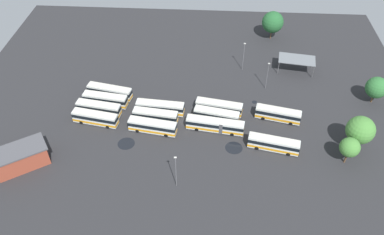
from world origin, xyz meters
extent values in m
plane|color=#28282B|center=(0.00, 0.00, 0.00)|extent=(127.33, 127.33, 0.00)
cube|color=silver|center=(-24.20, -2.16, 1.88)|extent=(11.99, 4.92, 3.16)
cube|color=beige|center=(-24.20, -2.16, 3.53)|extent=(11.49, 4.63, 0.14)
cube|color=black|center=(-24.20, -2.16, 2.39)|extent=(12.06, 4.97, 1.01)
cube|color=orange|center=(-24.20, -2.16, 1.00)|extent=(12.06, 4.97, 0.63)
cube|color=black|center=(-18.46, -3.42, 2.49)|extent=(0.49, 1.98, 1.16)
cylinder|color=black|center=(-20.41, -1.84, 0.50)|extent=(1.04, 0.51, 1.00)
cylinder|color=black|center=(-20.89, -4.05, 0.50)|extent=(1.04, 0.51, 1.00)
cylinder|color=black|center=(-27.52, -0.28, 0.50)|extent=(1.04, 0.51, 1.00)
cylinder|color=black|center=(-28.00, -2.49, 0.50)|extent=(1.04, 0.51, 1.00)
cube|color=silver|center=(-22.04, 8.89, 1.88)|extent=(12.58, 4.92, 3.16)
cube|color=beige|center=(-22.04, 8.89, 3.53)|extent=(12.05, 4.62, 0.14)
cube|color=black|center=(-22.04, 8.89, 2.39)|extent=(12.64, 4.97, 1.01)
cube|color=orange|center=(-22.04, 8.89, 1.00)|extent=(12.64, 4.97, 0.63)
cube|color=black|center=(-15.99, 7.63, 2.49)|extent=(0.47, 1.99, 1.16)
cylinder|color=black|center=(-18.07, 9.22, 0.50)|extent=(1.04, 0.50, 1.00)
cylinder|color=black|center=(-18.53, 7.00, 0.50)|extent=(1.04, 0.50, 1.00)
cylinder|color=black|center=(-25.56, 10.77, 0.50)|extent=(1.04, 0.50, 1.00)
cylinder|color=black|center=(-26.02, 8.56, 0.50)|extent=(1.04, 0.50, 1.00)
cube|color=silver|center=(-8.61, -4.11, 1.88)|extent=(12.74, 4.59, 3.16)
cube|color=beige|center=(-8.61, -4.11, 3.53)|extent=(12.22, 4.31, 0.14)
cube|color=black|center=(-8.61, -4.11, 2.39)|extent=(12.81, 4.64, 1.01)
cube|color=orange|center=(-8.61, -4.11, 1.00)|extent=(12.81, 4.64, 0.63)
cube|color=black|center=(-2.44, -5.20, 2.49)|extent=(0.41, 2.00, 1.16)
cylinder|color=black|center=(-4.60, -3.67, 0.50)|extent=(1.04, 0.47, 1.00)
cylinder|color=black|center=(-4.99, -5.90, 0.50)|extent=(1.04, 0.47, 1.00)
cylinder|color=black|center=(-12.23, -2.33, 0.50)|extent=(1.04, 0.47, 1.00)
cylinder|color=black|center=(-12.63, -4.56, 0.50)|extent=(1.04, 0.47, 1.00)
cube|color=silver|center=(-7.99, -0.67, 1.88)|extent=(12.10, 4.71, 3.16)
cube|color=beige|center=(-7.99, -0.67, 3.53)|extent=(11.60, 4.43, 0.14)
cube|color=black|center=(-7.99, -0.67, 2.39)|extent=(12.17, 4.76, 1.01)
cube|color=orange|center=(-7.99, -0.67, 1.00)|extent=(12.17, 4.76, 0.63)
cube|color=black|center=(-2.17, -1.82, 2.49)|extent=(0.45, 1.99, 1.16)
cylinder|color=black|center=(-4.17, -0.27, 0.50)|extent=(1.04, 0.49, 1.00)
cylinder|color=black|center=(-4.61, -2.49, 0.50)|extent=(1.04, 0.49, 1.00)
cylinder|color=black|center=(-11.38, 1.15, 0.50)|extent=(1.04, 0.49, 1.00)
cylinder|color=black|center=(-11.82, -1.07, 0.50)|extent=(1.04, 0.49, 1.00)
cube|color=silver|center=(-7.69, 3.03, 1.88)|extent=(14.98, 4.47, 3.16)
cube|color=beige|center=(-7.69, 3.03, 3.53)|extent=(14.37, 4.20, 0.14)
cube|color=black|center=(-7.69, 3.03, 2.39)|extent=(15.06, 4.52, 1.01)
cube|color=orange|center=(-7.69, 3.03, 1.00)|extent=(15.06, 4.52, 0.63)
cube|color=black|center=(-0.35, 2.01, 2.49)|extent=(0.34, 2.01, 1.16)
cube|color=#47474C|center=(-9.30, 3.25, 1.88)|extent=(1.24, 2.61, 3.04)
cylinder|color=black|center=(-3.00, 3.52, 0.50)|extent=(1.03, 0.43, 1.00)
cylinder|color=black|center=(-3.31, 1.28, 0.50)|extent=(1.03, 0.43, 1.00)
cylinder|color=black|center=(-12.07, 4.78, 0.50)|extent=(1.03, 0.43, 1.00)
cylinder|color=black|center=(-12.38, 2.54, 0.50)|extent=(1.03, 0.43, 1.00)
cube|color=silver|center=(7.20, -2.98, 1.88)|extent=(13.01, 3.50, 3.16)
cube|color=beige|center=(7.20, -2.98, 3.53)|extent=(12.48, 3.26, 0.14)
cube|color=black|center=(7.20, -2.98, 2.39)|extent=(13.08, 3.54, 1.01)
cube|color=orange|center=(7.20, -2.98, 1.00)|extent=(13.08, 3.54, 0.63)
cube|color=black|center=(13.62, -3.51, 2.49)|extent=(0.22, 2.02, 1.16)
cylinder|color=black|center=(11.27, -2.18, 0.50)|extent=(1.02, 0.38, 1.00)
cylinder|color=black|center=(11.08, -4.44, 0.50)|extent=(1.02, 0.38, 1.00)
cylinder|color=black|center=(3.32, -1.53, 0.50)|extent=(1.02, 0.38, 1.00)
cylinder|color=black|center=(3.14, -3.79, 0.50)|extent=(1.02, 0.38, 1.00)
cube|color=silver|center=(8.03, 0.55, 1.88)|extent=(11.91, 3.88, 3.16)
cube|color=beige|center=(8.03, 0.55, 3.53)|extent=(11.42, 3.63, 0.14)
cube|color=black|center=(8.03, 0.55, 2.39)|extent=(11.97, 3.92, 1.01)
cube|color=orange|center=(8.03, 0.55, 1.00)|extent=(11.97, 3.92, 0.63)
cube|color=black|center=(13.84, -0.17, 2.49)|extent=(0.31, 2.01, 1.16)
cylinder|color=black|center=(11.77, 1.23, 0.50)|extent=(1.03, 0.42, 1.00)
cylinder|color=black|center=(11.49, -1.02, 0.50)|extent=(1.03, 0.42, 1.00)
cylinder|color=black|center=(4.57, 2.12, 0.50)|extent=(1.03, 0.42, 1.00)
cylinder|color=black|center=(4.29, -0.13, 0.50)|extent=(1.03, 0.42, 1.00)
cube|color=silver|center=(8.25, 4.49, 1.88)|extent=(12.56, 4.34, 3.16)
cube|color=beige|center=(8.25, 4.49, 3.53)|extent=(12.04, 4.07, 0.14)
cube|color=black|center=(8.25, 4.49, 2.39)|extent=(12.62, 4.39, 1.01)
cube|color=orange|center=(8.25, 4.49, 1.00)|extent=(12.62, 4.39, 0.63)
cube|color=black|center=(14.35, 3.54, 2.49)|extent=(0.37, 2.00, 1.16)
cylinder|color=black|center=(12.20, 5.02, 0.50)|extent=(1.03, 0.45, 1.00)
cylinder|color=black|center=(11.85, 2.78, 0.50)|extent=(1.03, 0.45, 1.00)
cylinder|color=black|center=(4.65, 6.20, 0.50)|extent=(1.03, 0.45, 1.00)
cylinder|color=black|center=(4.30, 3.97, 0.50)|extent=(1.03, 0.45, 1.00)
cube|color=silver|center=(22.25, -8.97, 1.88)|extent=(12.91, 4.98, 3.16)
cube|color=beige|center=(22.25, -8.97, 3.53)|extent=(12.37, 4.68, 0.14)
cube|color=black|center=(22.25, -8.97, 2.39)|extent=(12.98, 5.03, 1.01)
cube|color=orange|center=(22.25, -8.97, 1.00)|extent=(12.98, 5.03, 0.63)
cube|color=black|center=(28.47, -10.26, 2.49)|extent=(0.47, 1.99, 1.16)
cylinder|color=black|center=(26.33, -8.66, 0.50)|extent=(1.04, 0.50, 1.00)
cylinder|color=black|center=(25.87, -10.87, 0.50)|extent=(1.04, 0.50, 1.00)
cylinder|color=black|center=(18.64, -7.06, 0.50)|extent=(1.04, 0.50, 1.00)
cylinder|color=black|center=(18.18, -9.28, 0.50)|extent=(1.04, 0.50, 1.00)
cube|color=silver|center=(22.71, -5.38, 1.88)|extent=(12.41, 4.16, 3.16)
cube|color=beige|center=(22.71, -5.38, 3.53)|extent=(11.90, 3.90, 0.14)
cube|color=black|center=(22.71, -5.38, 2.39)|extent=(12.48, 4.21, 1.01)
cube|color=orange|center=(22.71, -5.38, 1.00)|extent=(12.48, 4.21, 0.63)
cube|color=black|center=(28.76, -6.24, 2.49)|extent=(0.34, 2.01, 1.16)
cylinder|color=black|center=(26.61, -4.79, 0.50)|extent=(1.03, 0.44, 1.00)
cylinder|color=black|center=(26.29, -7.03, 0.50)|extent=(1.03, 0.44, 1.00)
cylinder|color=black|center=(19.13, -3.72, 0.50)|extent=(1.03, 0.44, 1.00)
cylinder|color=black|center=(18.81, -5.96, 0.50)|extent=(1.03, 0.44, 1.00)
cube|color=silver|center=(23.63, -1.63, 1.88)|extent=(12.20, 4.29, 3.16)
cube|color=beige|center=(23.63, -1.63, 3.53)|extent=(11.70, 4.02, 0.14)
cube|color=black|center=(23.63, -1.63, 2.39)|extent=(12.27, 4.33, 1.01)
cube|color=orange|center=(23.63, -1.63, 1.00)|extent=(12.27, 4.33, 0.63)
cube|color=black|center=(29.55, -2.56, 2.49)|extent=(0.37, 2.00, 1.16)
cylinder|color=black|center=(27.47, -1.08, 0.50)|extent=(1.03, 0.45, 1.00)
cylinder|color=black|center=(27.12, -3.32, 0.50)|extent=(1.03, 0.45, 1.00)
cylinder|color=black|center=(20.14, 0.07, 0.50)|extent=(1.03, 0.45, 1.00)
cylinder|color=black|center=(19.79, -2.17, 0.50)|extent=(1.03, 0.45, 1.00)
cube|color=silver|center=(23.63, 2.25, 1.88)|extent=(12.22, 4.52, 3.16)
cube|color=beige|center=(23.63, 2.25, 3.53)|extent=(11.72, 4.24, 0.14)
cube|color=black|center=(23.63, 2.25, 2.39)|extent=(12.29, 4.57, 1.01)
cube|color=orange|center=(23.63, 2.25, 1.00)|extent=(12.29, 4.57, 0.63)
cube|color=black|center=(29.53, 1.20, 2.49)|extent=(0.41, 2.00, 1.16)
cylinder|color=black|center=(27.48, 2.72, 0.50)|extent=(1.04, 0.47, 1.00)
cylinder|color=black|center=(27.08, 0.49, 0.50)|extent=(1.04, 0.47, 1.00)
cylinder|color=black|center=(20.17, 4.02, 0.50)|extent=(1.04, 0.47, 1.00)
cylinder|color=black|center=(19.77, 1.79, 0.50)|extent=(1.04, 0.47, 1.00)
cube|color=#99422D|center=(37.37, 17.59, 2.38)|extent=(12.99, 11.46, 4.77)
cube|color=#4C4C51|center=(37.37, 17.59, 4.95)|extent=(13.77, 12.15, 0.36)
cube|color=black|center=(32.54, 14.36, 1.10)|extent=(1.05, 1.53, 2.20)
cube|color=slate|center=(-31.88, -25.23, 4.20)|extent=(11.61, 7.37, 0.20)
cylinder|color=#59595B|center=(-26.42, -23.39, 2.05)|extent=(0.20, 0.20, 4.10)
cylinder|color=#59595B|center=(-27.18, -28.57, 2.05)|extent=(0.20, 0.20, 4.10)
cylinder|color=#59595B|center=(-36.57, -21.88, 2.05)|extent=(0.20, 0.20, 4.10)
cylinder|color=#59595B|center=(-37.34, -27.07, 2.05)|extent=(0.20, 0.20, 4.10)
cylinder|color=slate|center=(0.59, 21.55, 4.60)|extent=(0.16, 0.16, 9.20)
cube|color=silver|center=(0.59, 21.55, 9.38)|extent=(0.56, 0.28, 0.20)
cylinder|color=slate|center=(-22.10, -15.65, 4.27)|extent=(0.16, 0.16, 8.54)
cube|color=silver|center=(-22.10, -15.65, 8.72)|extent=(0.56, 0.28, 0.20)
cylinder|color=slate|center=(-15.66, -24.77, 4.58)|extent=(0.16, 0.16, 9.15)
cube|color=silver|center=(-15.66, -24.77, 9.33)|extent=(0.56, 0.28, 0.20)
cylinder|color=brown|center=(-25.99, -44.16, 1.56)|extent=(0.44, 0.44, 3.13)
sphere|color=#235B2D|center=(-25.99, -44.16, 6.19)|extent=(7.21, 7.21, 7.21)
cylinder|color=brown|center=(-51.33, -11.29, 1.26)|extent=(0.44, 0.44, 2.52)
sphere|color=#2D6B33|center=(-51.33, -11.29, 5.05)|extent=(5.95, 5.95, 5.95)
cylinder|color=brown|center=(-38.73, 12.07, 1.55)|extent=(0.44, 0.44, 3.10)
sphere|color=#478438|center=(-38.73, 12.07, 5.11)|extent=(4.72, 4.72, 4.72)
cylinder|color=brown|center=(-42.08, 7.19, 1.62)|extent=(0.44, 0.44, 3.24)
sphere|color=#478438|center=(-42.08, 7.19, 6.15)|extent=(6.83, 6.83, 6.83)
cylinder|color=black|center=(-24.02, -6.34, 0.00)|extent=(2.93, 2.93, 0.01)
cylinder|color=black|center=(-18.62, -9.10, 0.00)|extent=(1.48, 1.48, 0.01)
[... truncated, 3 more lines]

